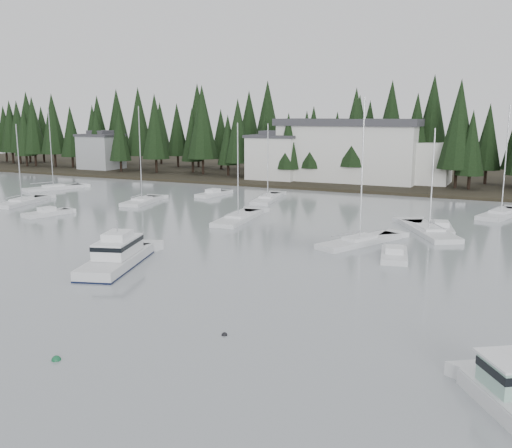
{
  "coord_description": "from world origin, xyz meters",
  "views": [
    {
      "loc": [
        23.66,
        -16.83,
        12.24
      ],
      "look_at": [
        2.08,
        28.62,
        2.5
      ],
      "focal_mm": 40.0,
      "sensor_mm": 36.0,
      "label": 1
    }
  ],
  "objects_px": {
    "sailboat_7": "(429,233)",
    "sailboat_8": "(238,220)",
    "sailboat_2": "(22,203)",
    "runabout_4": "(441,229)",
    "cabin_cruiser_center": "(117,258)",
    "sailboat_4": "(360,243)",
    "runabout_0": "(47,214)",
    "harbor_inn": "(361,151)",
    "sailboat_0": "(54,189)",
    "house_west": "(275,156)",
    "runabout_3": "(213,195)",
    "sailboat_6": "(501,215)",
    "sailboat_1": "(142,202)",
    "runabout_1": "(394,257)",
    "sailboat_3": "(268,200)",
    "house_far_west": "(101,151)"
  },
  "relations": [
    {
      "from": "sailboat_7",
      "to": "sailboat_8",
      "type": "xyz_separation_m",
      "value": [
        -21.43,
        -1.9,
        0.0
      ]
    },
    {
      "from": "sailboat_2",
      "to": "runabout_4",
      "type": "distance_m",
      "value": 55.46
    },
    {
      "from": "sailboat_7",
      "to": "cabin_cruiser_center",
      "type": "bearing_deg",
      "value": 109.91
    },
    {
      "from": "sailboat_4",
      "to": "runabout_0",
      "type": "bearing_deg",
      "value": 116.97
    },
    {
      "from": "harbor_inn",
      "to": "sailboat_0",
      "type": "distance_m",
      "value": 52.78
    },
    {
      "from": "house_west",
      "to": "runabout_4",
      "type": "distance_m",
      "value": 47.95
    },
    {
      "from": "runabout_3",
      "to": "runabout_4",
      "type": "height_order",
      "value": "same"
    },
    {
      "from": "sailboat_4",
      "to": "sailboat_8",
      "type": "distance_m",
      "value": 17.3
    },
    {
      "from": "sailboat_8",
      "to": "sailboat_4",
      "type": "bearing_deg",
      "value": -117.14
    },
    {
      "from": "sailboat_6",
      "to": "sailboat_7",
      "type": "relative_size",
      "value": 1.21
    },
    {
      "from": "harbor_inn",
      "to": "sailboat_1",
      "type": "xyz_separation_m",
      "value": [
        -21.57,
        -34.86,
        -5.69
      ]
    },
    {
      "from": "harbor_inn",
      "to": "sailboat_7",
      "type": "relative_size",
      "value": 2.6
    },
    {
      "from": "harbor_inn",
      "to": "runabout_3",
      "type": "relative_size",
      "value": 4.38
    },
    {
      "from": "sailboat_8",
      "to": "runabout_0",
      "type": "relative_size",
      "value": 1.95
    },
    {
      "from": "sailboat_6",
      "to": "runabout_0",
      "type": "relative_size",
      "value": 2.29
    },
    {
      "from": "house_west",
      "to": "runabout_1",
      "type": "height_order",
      "value": "house_west"
    },
    {
      "from": "runabout_0",
      "to": "house_west",
      "type": "bearing_deg",
      "value": 1.38
    },
    {
      "from": "sailboat_3",
      "to": "runabout_1",
      "type": "bearing_deg",
      "value": -148.38
    },
    {
      "from": "sailboat_4",
      "to": "sailboat_3",
      "type": "bearing_deg",
      "value": 67.12
    },
    {
      "from": "sailboat_7",
      "to": "runabout_0",
      "type": "height_order",
      "value": "sailboat_7"
    },
    {
      "from": "sailboat_1",
      "to": "runabout_3",
      "type": "xyz_separation_m",
      "value": [
        5.36,
        10.61,
        0.05
      ]
    },
    {
      "from": "house_far_west",
      "to": "sailboat_8",
      "type": "height_order",
      "value": "sailboat_8"
    },
    {
      "from": "sailboat_2",
      "to": "sailboat_6",
      "type": "distance_m",
      "value": 63.15
    },
    {
      "from": "harbor_inn",
      "to": "runabout_4",
      "type": "relative_size",
      "value": 4.57
    },
    {
      "from": "runabout_0",
      "to": "runabout_1",
      "type": "xyz_separation_m",
      "value": [
        43.04,
        -2.98,
        -0.0
      ]
    },
    {
      "from": "sailboat_2",
      "to": "runabout_4",
      "type": "xyz_separation_m",
      "value": [
        55.17,
        5.67,
        0.08
      ]
    },
    {
      "from": "sailboat_6",
      "to": "runabout_4",
      "type": "xyz_separation_m",
      "value": [
        -5.37,
        -12.31,
        0.06
      ]
    },
    {
      "from": "sailboat_0",
      "to": "runabout_1",
      "type": "bearing_deg",
      "value": -89.26
    },
    {
      "from": "house_west",
      "to": "house_far_west",
      "type": "height_order",
      "value": "house_west"
    },
    {
      "from": "harbor_inn",
      "to": "sailboat_0",
      "type": "xyz_separation_m",
      "value": [
        -43.6,
        -29.19,
        -5.7
      ]
    },
    {
      "from": "house_west",
      "to": "harbor_inn",
      "type": "distance_m",
      "value": 15.45
    },
    {
      "from": "sailboat_4",
      "to": "runabout_0",
      "type": "height_order",
      "value": "sailboat_4"
    },
    {
      "from": "runabout_3",
      "to": "sailboat_3",
      "type": "bearing_deg",
      "value": -88.89
    },
    {
      "from": "runabout_1",
      "to": "runabout_3",
      "type": "height_order",
      "value": "same"
    },
    {
      "from": "house_far_west",
      "to": "sailboat_4",
      "type": "height_order",
      "value": "sailboat_4"
    },
    {
      "from": "house_far_west",
      "to": "sailboat_7",
      "type": "xyz_separation_m",
      "value": [
        75.05,
        -37.53,
        -4.36
      ]
    },
    {
      "from": "harbor_inn",
      "to": "runabout_0",
      "type": "xyz_separation_m",
      "value": [
        -26.11,
        -47.99,
        -5.64
      ]
    },
    {
      "from": "house_west",
      "to": "sailboat_6",
      "type": "height_order",
      "value": "sailboat_6"
    },
    {
      "from": "sailboat_1",
      "to": "runabout_0",
      "type": "relative_size",
      "value": 2.29
    },
    {
      "from": "house_west",
      "to": "sailboat_8",
      "type": "xyz_separation_m",
      "value": [
        11.62,
        -37.43,
        -4.6
      ]
    },
    {
      "from": "house_west",
      "to": "sailboat_2",
      "type": "relative_size",
      "value": 0.83
    },
    {
      "from": "harbor_inn",
      "to": "sailboat_0",
      "type": "relative_size",
      "value": 2.14
    },
    {
      "from": "house_west",
      "to": "harbor_inn",
      "type": "xyz_separation_m",
      "value": [
        15.04,
        3.34,
        1.12
      ]
    },
    {
      "from": "sailboat_1",
      "to": "sailboat_4",
      "type": "height_order",
      "value": "sailboat_4"
    },
    {
      "from": "runabout_1",
      "to": "sailboat_4",
      "type": "bearing_deg",
      "value": 33.36
    },
    {
      "from": "sailboat_0",
      "to": "runabout_4",
      "type": "xyz_separation_m",
      "value": [
        62.54,
        -7.69,
        0.05
      ]
    },
    {
      "from": "sailboat_8",
      "to": "house_west",
      "type": "bearing_deg",
      "value": 10.66
    },
    {
      "from": "sailboat_4",
      "to": "house_west",
      "type": "bearing_deg",
      "value": 57.88
    },
    {
      "from": "sailboat_4",
      "to": "runabout_4",
      "type": "distance_m",
      "value": 11.73
    },
    {
      "from": "sailboat_1",
      "to": "runabout_4",
      "type": "bearing_deg",
      "value": -103.17
    }
  ]
}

